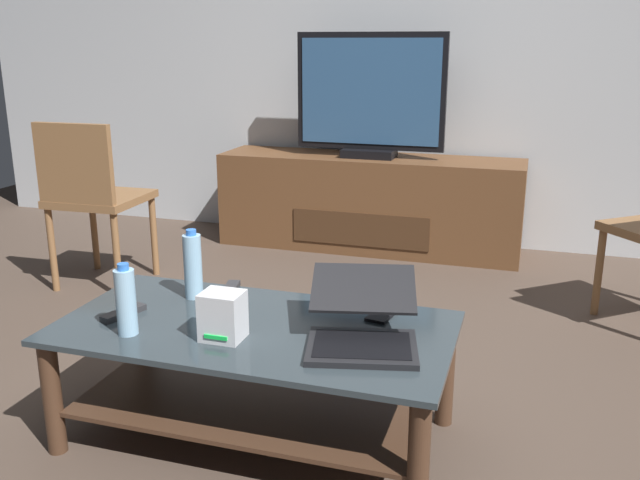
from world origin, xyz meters
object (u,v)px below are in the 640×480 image
at_px(water_bottle_far, 193,266).
at_px(soundbar_remote, 230,290).
at_px(television, 370,98).
at_px(router_box, 223,316).
at_px(water_bottle_near, 126,301).
at_px(cell_phone, 383,314).
at_px(tv_remote, 123,313).
at_px(media_cabinet, 369,203).
at_px(side_chair, 92,193).
at_px(coffee_table, 256,361).
at_px(laptop, 363,322).

distance_m(water_bottle_far, soundbar_remote, 0.17).
xyz_separation_m(television, water_bottle_far, (-0.13, -2.06, -0.42)).
relative_size(router_box, water_bottle_near, 0.65).
height_order(router_box, water_bottle_far, water_bottle_far).
bearing_deg(cell_phone, tv_remote, -152.54).
xyz_separation_m(media_cabinet, side_chair, (-1.20, -1.15, 0.22)).
xyz_separation_m(tv_remote, soundbar_remote, (0.24, 0.31, 0.00)).
height_order(water_bottle_far, soundbar_remote, water_bottle_far).
bearing_deg(water_bottle_near, coffee_table, 26.92).
distance_m(media_cabinet, cell_phone, 2.12).
relative_size(router_box, tv_remote, 0.93).
bearing_deg(coffee_table, cell_phone, 28.49).
distance_m(side_chair, router_box, 1.79).
bearing_deg(water_bottle_near, media_cabinet, 85.73).
height_order(television, side_chair, television).
distance_m(cell_phone, tv_remote, 0.85).
relative_size(coffee_table, laptop, 2.70).
distance_m(water_bottle_near, water_bottle_far, 0.35).
bearing_deg(laptop, soundbar_remote, 154.64).
height_order(media_cabinet, water_bottle_far, water_bottle_far).
bearing_deg(water_bottle_near, soundbar_remote, 70.96).
relative_size(tv_remote, soundbar_remote, 1.00).
height_order(television, cell_phone, television).
relative_size(side_chair, tv_remote, 5.53).
height_order(coffee_table, router_box, router_box).
xyz_separation_m(router_box, tv_remote, (-0.39, 0.06, -0.06)).
distance_m(media_cabinet, water_bottle_far, 2.09).
bearing_deg(tv_remote, soundbar_remote, 69.66).
bearing_deg(coffee_table, water_bottle_far, 150.60).
height_order(coffee_table, tv_remote, tv_remote).
distance_m(media_cabinet, tv_remote, 2.32).
bearing_deg(cell_phone, soundbar_remote, -174.93).
distance_m(coffee_table, television, 2.33).
bearing_deg(coffee_table, router_box, -112.90).
bearing_deg(laptop, cell_phone, 86.08).
distance_m(router_box, water_bottle_far, 0.38).
relative_size(side_chair, soundbar_remote, 5.53).
bearing_deg(water_bottle_far, media_cabinet, 86.33).
bearing_deg(media_cabinet, coffee_table, -85.78).
height_order(coffee_table, media_cabinet, media_cabinet).
bearing_deg(tv_remote, side_chair, 146.85).
xyz_separation_m(router_box, water_bottle_near, (-0.30, -0.06, 0.03)).
distance_m(water_bottle_near, tv_remote, 0.18).
relative_size(side_chair, water_bottle_far, 3.58).
height_order(laptop, router_box, laptop).
distance_m(side_chair, water_bottle_near, 1.63).
relative_size(laptop, soundbar_remote, 2.90).
xyz_separation_m(side_chair, water_bottle_far, (1.07, -0.93, 0.00)).
height_order(media_cabinet, router_box, media_cabinet).
relative_size(side_chair, water_bottle_near, 3.90).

